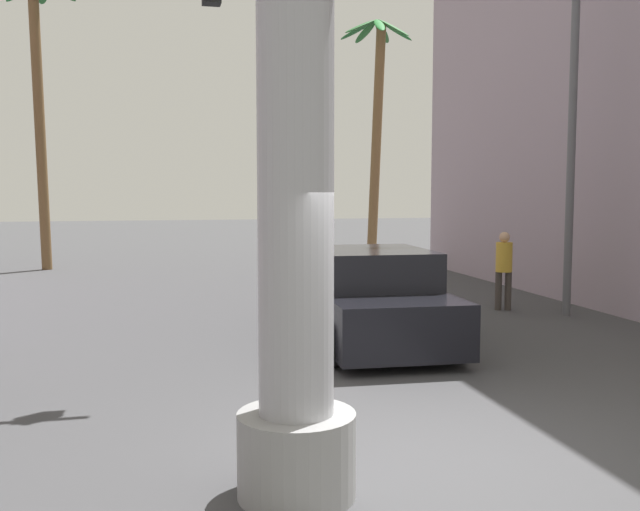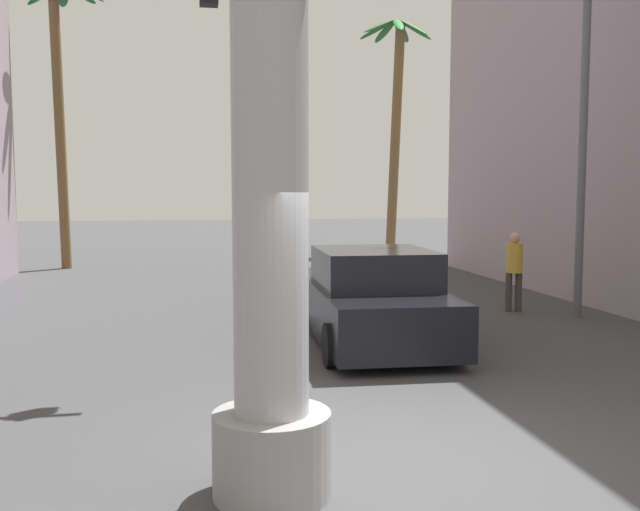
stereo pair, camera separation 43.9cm
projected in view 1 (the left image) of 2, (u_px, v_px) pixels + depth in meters
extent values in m
plane|color=#424244|center=(264.00, 300.00, 16.27)|extent=(89.29, 89.29, 0.00)
cylinder|color=gray|center=(296.00, 454.00, 5.85)|extent=(0.98, 0.98, 0.70)
cylinder|color=#59595E|center=(572.00, 125.00, 13.98)|extent=(0.16, 0.16, 7.59)
cylinder|color=black|center=(296.00, 305.00, 13.59)|extent=(0.24, 0.65, 0.64)
cylinder|color=black|center=(388.00, 303.00, 13.92)|extent=(0.24, 0.65, 0.64)
cylinder|color=black|center=(334.00, 345.00, 10.11)|extent=(0.24, 0.65, 0.64)
cylinder|color=black|center=(456.00, 340.00, 10.45)|extent=(0.24, 0.65, 0.64)
cube|color=black|center=(366.00, 306.00, 12.00)|extent=(2.12, 5.14, 0.80)
cube|color=black|center=(372.00, 268.00, 11.56)|extent=(1.85, 2.20, 0.60)
cylinder|color=brown|center=(40.00, 129.00, 21.96)|extent=(0.38, 0.80, 8.81)
cylinder|color=brown|center=(376.00, 140.00, 27.85)|extent=(0.72, 0.38, 8.95)
ellipsoid|color=#226C2D|center=(395.00, 30.00, 27.68)|extent=(1.41, 0.56, 0.86)
ellipsoid|color=#2E602D|center=(382.00, 32.00, 28.31)|extent=(1.14, 1.38, 0.69)
ellipsoid|color=#28662D|center=(365.00, 32.00, 28.27)|extent=(0.75, 1.48, 0.71)
ellipsoid|color=#23612D|center=(357.00, 30.00, 27.88)|extent=(1.39, 1.09, 0.72)
ellipsoid|color=#28642D|center=(360.00, 26.00, 27.21)|extent=(1.46, 0.81, 0.74)
ellipsoid|color=#22732D|center=(379.00, 25.00, 26.87)|extent=(0.54, 1.43, 0.81)
ellipsoid|color=#2A652D|center=(394.00, 28.00, 27.22)|extent=(1.22, 1.22, 0.88)
cylinder|color=#3F3833|center=(508.00, 291.00, 14.93)|extent=(0.14, 0.14, 0.81)
cylinder|color=#3F3833|center=(498.00, 291.00, 14.94)|extent=(0.14, 0.14, 0.81)
cylinder|color=gold|center=(504.00, 257.00, 14.87)|extent=(0.43, 0.43, 0.62)
sphere|color=tan|center=(504.00, 237.00, 14.83)|extent=(0.22, 0.22, 0.22)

